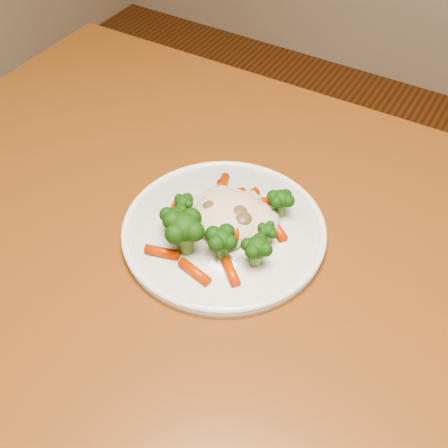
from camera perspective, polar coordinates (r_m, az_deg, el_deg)
name	(u,v)px	position (r m, az deg, el deg)	size (l,w,h in m)	color
dining_table	(263,331)	(0.75, 3.99, -10.82)	(1.22, 0.82, 0.75)	brown
plate	(224,232)	(0.71, 0.00, -0.78)	(0.26, 0.26, 0.01)	white
meal	(222,221)	(0.69, -0.19, 0.30)	(0.17, 0.18, 0.05)	beige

